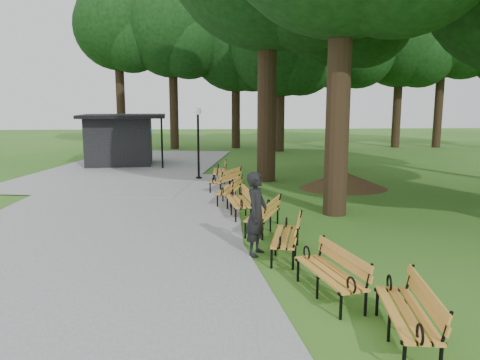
{
  "coord_description": "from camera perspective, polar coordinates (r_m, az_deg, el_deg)",
  "views": [
    {
      "loc": [
        -0.96,
        -10.63,
        3.35
      ],
      "look_at": [
        -0.04,
        2.81,
        1.1
      ],
      "focal_mm": 34.51,
      "sensor_mm": 36.0,
      "label": 1
    }
  ],
  "objects": [
    {
      "name": "dirt_mound",
      "position": [
        18.75,
        12.64,
        0.02
      ],
      "size": [
        2.93,
        2.93,
        0.69
      ],
      "primitive_type": "cone",
      "color": "#47301C",
      "rests_on": "ground"
    },
    {
      "name": "bench_4",
      "position": [
        13.78,
        -0.18,
        -2.71
      ],
      "size": [
        0.83,
        1.96,
        0.88
      ],
      "primitive_type": null,
      "rotation": [
        0.0,
        0.0,
        -1.47
      ],
      "color": "orange",
      "rests_on": "ground"
    },
    {
      "name": "path",
      "position": [
        14.36,
        -16.05,
        -4.27
      ],
      "size": [
        12.0,
        38.0,
        0.06
      ],
      "primitive_type": "cube",
      "color": "gray",
      "rests_on": "ground"
    },
    {
      "name": "lamp_post",
      "position": [
        20.41,
        -5.21,
        6.43
      ],
      "size": [
        0.32,
        0.32,
        3.17
      ],
      "color": "black",
      "rests_on": "ground"
    },
    {
      "name": "kiosk",
      "position": [
        25.96,
        -14.66,
        4.82
      ],
      "size": [
        4.71,
        4.18,
        2.75
      ],
      "primitive_type": null,
      "rotation": [
        0.0,
        0.0,
        0.08
      ],
      "color": "black",
      "rests_on": "ground"
    },
    {
      "name": "bench_7",
      "position": [
        19.91,
        -2.6,
        1.06
      ],
      "size": [
        0.71,
        1.92,
        0.88
      ],
      "primitive_type": null,
      "rotation": [
        0.0,
        0.0,
        -1.61
      ],
      "color": "orange",
      "rests_on": "ground"
    },
    {
      "name": "bench_2",
      "position": [
        10.28,
        5.66,
        -7.02
      ],
      "size": [
        1.08,
        2.0,
        0.88
      ],
      "primitive_type": null,
      "rotation": [
        0.0,
        0.0,
        -1.82
      ],
      "color": "orange",
      "rests_on": "ground"
    },
    {
      "name": "person",
      "position": [
        10.22,
        2.06,
        -4.21
      ],
      "size": [
        0.7,
        0.81,
        1.87
      ],
      "primitive_type": "imported",
      "rotation": [
        0.0,
        0.0,
        1.11
      ],
      "color": "black",
      "rests_on": "ground"
    },
    {
      "name": "tree_backdrop",
      "position": [
        34.81,
        9.21,
        17.18
      ],
      "size": [
        35.31,
        10.04,
        16.16
      ],
      "primitive_type": null,
      "color": "black",
      "rests_on": "ground"
    },
    {
      "name": "bench_5",
      "position": [
        15.63,
        -1.35,
        -1.25
      ],
      "size": [
        1.09,
        2.0,
        0.88
      ],
      "primitive_type": null,
      "rotation": [
        0.0,
        0.0,
        -1.82
      ],
      "color": "orange",
      "rests_on": "ground"
    },
    {
      "name": "bench_3",
      "position": [
        12.24,
        2.79,
        -4.29
      ],
      "size": [
        1.3,
        2.0,
        0.88
      ],
      "primitive_type": null,
      "rotation": [
        0.0,
        0.0,
        -1.95
      ],
      "color": "orange",
      "rests_on": "ground"
    },
    {
      "name": "ground",
      "position": [
        11.19,
        1.22,
        -7.94
      ],
      "size": [
        100.0,
        100.0,
        0.0
      ],
      "primitive_type": "plane",
      "color": "#30651C",
      "rests_on": "ground"
    },
    {
      "name": "bench_0",
      "position": [
        7.13,
        19.82,
        -15.22
      ],
      "size": [
        0.93,
        1.98,
        0.88
      ],
      "primitive_type": null,
      "rotation": [
        0.0,
        0.0,
        -1.73
      ],
      "color": "orange",
      "rests_on": "ground"
    },
    {
      "name": "bench_6",
      "position": [
        17.8,
        -1.85,
        0.07
      ],
      "size": [
        1.47,
        1.97,
        0.88
      ],
      "primitive_type": null,
      "rotation": [
        0.0,
        0.0,
        -2.07
      ],
      "color": "orange",
      "rests_on": "ground"
    },
    {
      "name": "bench_1",
      "position": [
        8.3,
        10.98,
        -11.23
      ],
      "size": [
        1.05,
        1.99,
        0.88
      ],
      "primitive_type": null,
      "rotation": [
        0.0,
        0.0,
        -1.35
      ],
      "color": "orange",
      "rests_on": "ground"
    }
  ]
}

